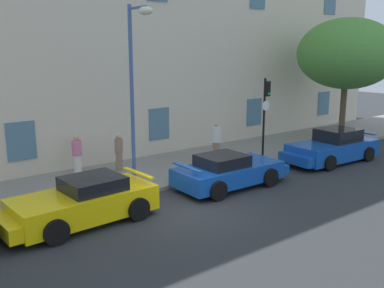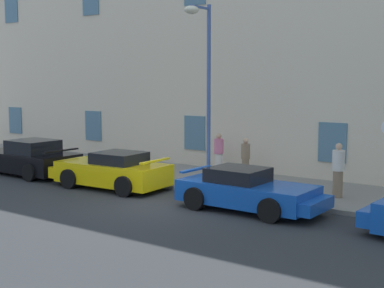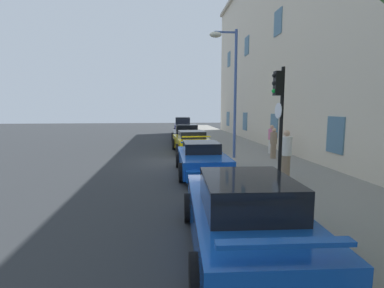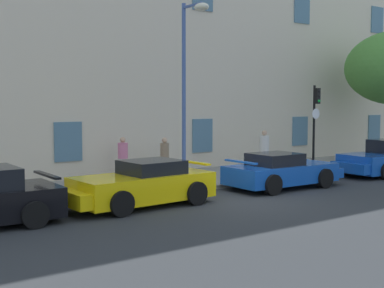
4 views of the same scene
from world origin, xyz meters
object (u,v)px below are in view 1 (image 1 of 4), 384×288
object	(u,v)px
traffic_light	(266,105)
pedestrian_admiring	(216,141)
sportscar_tail_end	(330,148)
street_lamp	(137,66)
tree_near_kerb	(347,54)
sportscar_yellow_flank	(79,204)
pedestrian_bystander	(77,155)
sportscar_white_middle	(231,171)
pedestrian_strolling	(119,152)

from	to	relation	value
traffic_light	pedestrian_admiring	xyz separation A→B (m)	(-1.89, 1.13, -1.60)
sportscar_tail_end	street_lamp	bearing A→B (deg)	168.62
street_lamp	traffic_light	bearing A→B (deg)	-0.39
sportscar_tail_end	tree_near_kerb	world-z (taller)	tree_near_kerb
sportscar_yellow_flank	pedestrian_bystander	distance (m)	4.85
sportscar_white_middle	pedestrian_strolling	world-z (taller)	pedestrian_strolling
sportscar_yellow_flank	pedestrian_admiring	size ratio (longest dim) A/B	2.62
pedestrian_bystander	sportscar_white_middle	bearing A→B (deg)	-47.88
sportscar_yellow_flank	pedestrian_bystander	world-z (taller)	pedestrian_bystander
pedestrian_admiring	street_lamp	bearing A→B (deg)	-166.81
sportscar_white_middle	traffic_light	world-z (taller)	traffic_light
street_lamp	pedestrian_strolling	xyz separation A→B (m)	(0.42, 2.34, -3.57)
sportscar_tail_end	tree_near_kerb	distance (m)	6.09
pedestrian_strolling	tree_near_kerb	bearing A→B (deg)	-9.40
sportscar_yellow_flank	traffic_light	xyz separation A→B (m)	(9.53, 1.56, 2.03)
sportscar_tail_end	street_lamp	distance (m)	9.95
pedestrian_admiring	pedestrian_strolling	size ratio (longest dim) A/B	1.13
sportscar_white_middle	pedestrian_strolling	bearing A→B (deg)	122.22
tree_near_kerb	traffic_light	world-z (taller)	tree_near_kerb
sportscar_yellow_flank	pedestrian_bystander	bearing A→B (deg)	67.29
sportscar_white_middle	traffic_light	distance (m)	4.41
traffic_light	pedestrian_strolling	bearing A→B (deg)	158.61
pedestrian_admiring	sportscar_tail_end	bearing A→B (deg)	-33.47
sportscar_tail_end	traffic_light	distance (m)	3.65
sportscar_yellow_flank	pedestrian_bystander	size ratio (longest dim) A/B	2.87
street_lamp	sportscar_white_middle	bearing A→B (deg)	-29.78
traffic_light	street_lamp	xyz separation A→B (m)	(-6.50, 0.04, 1.87)
sportscar_white_middle	pedestrian_bystander	world-z (taller)	pedestrian_bystander
street_lamp	pedestrian_bystander	world-z (taller)	street_lamp
sportscar_white_middle	street_lamp	world-z (taller)	street_lamp
pedestrian_admiring	pedestrian_strolling	xyz separation A→B (m)	(-4.20, 1.26, -0.10)
traffic_light	pedestrian_admiring	size ratio (longest dim) A/B	2.07
pedestrian_bystander	street_lamp	bearing A→B (deg)	-67.95
sportscar_tail_end	pedestrian_strolling	bearing A→B (deg)	154.18
sportscar_white_middle	pedestrian_bystander	size ratio (longest dim) A/B	2.81
tree_near_kerb	pedestrian_strolling	xyz separation A→B (m)	(-12.50, 2.07, -3.86)
pedestrian_admiring	tree_near_kerb	bearing A→B (deg)	-5.59
sportscar_yellow_flank	tree_near_kerb	size ratio (longest dim) A/B	0.71
traffic_light	pedestrian_bystander	xyz separation A→B (m)	(-7.66, 2.91, -1.68)
pedestrian_admiring	pedestrian_bystander	distance (m)	6.04
sportscar_white_middle	sportscar_tail_end	distance (m)	6.03
street_lamp	pedestrian_bystander	bearing A→B (deg)	112.05
street_lamp	pedestrian_bystander	xyz separation A→B (m)	(-1.16, 2.86, -3.55)
sportscar_tail_end	pedestrian_bystander	world-z (taller)	pedestrian_bystander
sportscar_tail_end	pedestrian_admiring	world-z (taller)	pedestrian_admiring
sportscar_white_middle	pedestrian_bystander	xyz separation A→B (m)	(-4.12, 4.56, 0.37)
sportscar_yellow_flank	traffic_light	distance (m)	9.86
sportscar_white_middle	pedestrian_admiring	world-z (taller)	pedestrian_admiring
sportscar_yellow_flank	sportscar_white_middle	size ratio (longest dim) A/B	1.02
sportscar_yellow_flank	street_lamp	size ratio (longest dim) A/B	0.72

